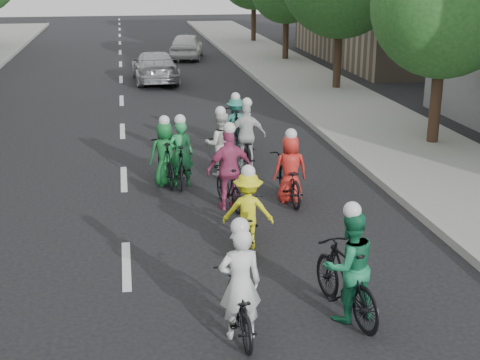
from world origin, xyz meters
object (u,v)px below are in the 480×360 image
object	(u,v)px
cyclist_3	(229,177)
follow_car_trail	(186,46)
cyclist_6	(220,151)
cyclist_8	(246,143)
cyclist_2	(248,217)
cyclist_1	(347,274)
cyclist_7	(235,126)
cyclist_5	(181,160)
cyclist_4	(289,175)
follow_car_lead	(155,67)
cyclist_9	(165,158)
cyclist_0	(239,298)

from	to	relation	value
cyclist_3	follow_car_trail	bearing A→B (deg)	-104.76
cyclist_6	cyclist_8	size ratio (longest dim) A/B	0.94
cyclist_2	cyclist_6	distance (m)	4.48
cyclist_2	cyclist_6	size ratio (longest dim) A/B	0.96
cyclist_1	cyclist_2	distance (m)	2.98
cyclist_7	cyclist_5	bearing A→B (deg)	60.40
cyclist_4	cyclist_6	bearing A→B (deg)	-60.19
cyclist_4	cyclist_8	bearing A→B (deg)	-80.36
cyclist_1	follow_car_trail	xyz separation A→B (m)	(0.44, 28.93, 0.00)
follow_car_lead	follow_car_trail	xyz separation A→B (m)	(2.13, 7.48, 0.03)
cyclist_1	cyclist_2	world-z (taller)	cyclist_1
cyclist_2	cyclist_8	xyz separation A→B (m)	(0.91, 5.08, 0.04)
cyclist_9	follow_car_lead	bearing A→B (deg)	-99.58
cyclist_6	cyclist_7	xyz separation A→B (m)	(0.79, 2.50, 0.02)
cyclist_4	cyclist_7	xyz separation A→B (m)	(-0.43, 4.65, 0.06)
cyclist_2	cyclist_9	size ratio (longest dim) A/B	0.91
cyclist_5	cyclist_9	distance (m)	0.38
cyclist_6	cyclist_9	world-z (taller)	cyclist_6
cyclist_8	follow_car_trail	world-z (taller)	cyclist_8
cyclist_1	cyclist_8	bearing A→B (deg)	-99.93
cyclist_0	cyclist_7	xyz separation A→B (m)	(1.62, 10.02, 0.07)
cyclist_5	follow_car_trail	distance (m)	22.40
cyclist_0	follow_car_lead	size ratio (longest dim) A/B	0.39
cyclist_9	cyclist_7	bearing A→B (deg)	-133.53
cyclist_7	follow_car_trail	bearing A→B (deg)	-90.84
cyclist_0	cyclist_1	bearing A→B (deg)	-173.60
follow_car_trail	cyclist_2	bearing A→B (deg)	97.29
cyclist_6	follow_car_trail	distance (m)	21.67
cyclist_0	cyclist_8	world-z (taller)	cyclist_8
cyclist_3	cyclist_8	world-z (taller)	cyclist_3
cyclist_0	follow_car_trail	world-z (taller)	cyclist_0
cyclist_2	follow_car_trail	size ratio (longest dim) A/B	0.41
follow_car_trail	cyclist_1	bearing A→B (deg)	99.50
cyclist_5	cyclist_6	distance (m)	1.22
cyclist_2	cyclist_8	bearing A→B (deg)	-88.53
cyclist_4	cyclist_7	distance (m)	4.67
follow_car_lead	follow_car_trail	bearing A→B (deg)	-108.07
cyclist_6	cyclist_9	distance (m)	1.48
cyclist_0	cyclist_4	size ratio (longest dim) A/B	0.95
cyclist_3	cyclist_8	xyz separation A→B (m)	(0.92, 2.99, -0.08)
follow_car_trail	cyclist_5	bearing A→B (deg)	94.50
cyclist_3	follow_car_lead	bearing A→B (deg)	-98.90
cyclist_3	cyclist_6	xyz separation A→B (m)	(0.16, 2.38, -0.08)
cyclist_4	cyclist_8	xyz separation A→B (m)	(-0.45, 2.75, 0.04)
cyclist_0	cyclist_1	distance (m)	1.67
cyclist_2	cyclist_7	xyz separation A→B (m)	(0.94, 6.98, 0.06)
follow_car_trail	cyclist_0	bearing A→B (deg)	96.27
cyclist_1	cyclist_3	size ratio (longest dim) A/B	1.03
cyclist_7	follow_car_trail	distance (m)	19.14
cyclist_3	cyclist_8	size ratio (longest dim) A/B	1.03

